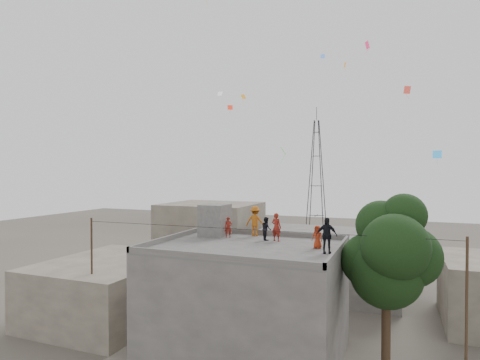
% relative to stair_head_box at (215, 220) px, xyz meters
% --- Properties ---
extents(ground, '(140.00, 140.00, 0.00)m').
position_rel_stair_head_box_xyz_m(ground, '(3.20, -2.60, -7.10)').
color(ground, '#413D35').
rests_on(ground, ground).
extents(main_building, '(10.00, 8.00, 6.10)m').
position_rel_stair_head_box_xyz_m(main_building, '(3.20, -2.60, -4.05)').
color(main_building, '#524F4C').
rests_on(main_building, ground).
extents(parapet, '(10.00, 8.00, 0.30)m').
position_rel_stair_head_box_xyz_m(parapet, '(3.20, -2.60, -0.85)').
color(parapet, '#524F4C').
rests_on(parapet, main_building).
extents(stair_head_box, '(1.60, 1.80, 2.00)m').
position_rel_stair_head_box_xyz_m(stair_head_box, '(0.00, 0.00, 0.00)').
color(stair_head_box, '#524F4C').
rests_on(stair_head_box, main_building).
extents(neighbor_west, '(8.00, 10.00, 4.00)m').
position_rel_stair_head_box_xyz_m(neighbor_west, '(-7.80, -0.60, -5.10)').
color(neighbor_west, '#5B5348').
rests_on(neighbor_west, ground).
extents(neighbor_north, '(12.00, 9.00, 5.00)m').
position_rel_stair_head_box_xyz_m(neighbor_north, '(5.20, 11.40, -4.60)').
color(neighbor_north, '#524F4C').
rests_on(neighbor_north, ground).
extents(neighbor_northwest, '(9.00, 8.00, 7.00)m').
position_rel_stair_head_box_xyz_m(neighbor_northwest, '(-6.80, 13.40, -3.60)').
color(neighbor_northwest, '#5B5348').
rests_on(neighbor_northwest, ground).
extents(tree, '(4.90, 4.60, 9.10)m').
position_rel_stair_head_box_xyz_m(tree, '(10.57, -2.00, -1.00)').
color(tree, black).
rests_on(tree, ground).
extents(utility_line, '(20.12, 0.62, 7.40)m').
position_rel_stair_head_box_xyz_m(utility_line, '(3.70, -3.85, -3.27)').
color(utility_line, black).
rests_on(utility_line, ground).
extents(transmission_tower, '(2.97, 2.97, 20.01)m').
position_rel_stair_head_box_xyz_m(transmission_tower, '(-0.80, 37.40, 1.97)').
color(transmission_tower, black).
rests_on(transmission_tower, ground).
extents(person_red_adult, '(0.69, 0.54, 1.66)m').
position_rel_stair_head_box_xyz_m(person_red_adult, '(4.25, -0.53, -0.17)').
color(person_red_adult, maroon).
rests_on(person_red_adult, main_building).
extents(person_orange_child, '(0.68, 0.54, 1.23)m').
position_rel_stair_head_box_xyz_m(person_orange_child, '(6.93, -1.89, -0.39)').
color(person_orange_child, '#A72D13').
rests_on(person_orange_child, main_building).
extents(person_dark_child, '(0.81, 0.85, 1.38)m').
position_rel_stair_head_box_xyz_m(person_dark_child, '(3.60, -0.43, -0.31)').
color(person_dark_child, black).
rests_on(person_dark_child, main_building).
extents(person_dark_adult, '(1.14, 0.76, 1.80)m').
position_rel_stair_head_box_xyz_m(person_dark_adult, '(7.60, -3.01, -0.10)').
color(person_dark_adult, black).
rests_on(person_dark_adult, main_building).
extents(person_orange_adult, '(1.23, 0.72, 1.90)m').
position_rel_stair_head_box_xyz_m(person_orange_adult, '(2.45, 0.80, -0.05)').
color(person_orange_adult, '#AF5814').
rests_on(person_orange_adult, main_building).
extents(person_red_child, '(0.55, 0.46, 1.28)m').
position_rel_stair_head_box_xyz_m(person_red_child, '(1.11, -0.41, -0.36)').
color(person_red_child, maroon).
rests_on(person_red_child, main_building).
extents(kites, '(16.19, 16.54, 9.68)m').
position_rel_stair_head_box_xyz_m(kites, '(5.23, 4.66, 9.00)').
color(kites, red).
rests_on(kites, ground).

